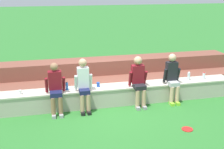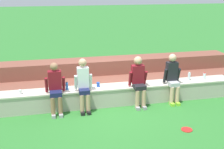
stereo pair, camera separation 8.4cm
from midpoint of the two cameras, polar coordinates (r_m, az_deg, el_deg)
ground_plane at (r=8.14m, az=0.32°, el=-6.46°), size 80.00×80.00×0.00m
stone_seating_wall at (r=8.27m, az=-0.12°, el=-3.94°), size 7.28×0.57×0.54m
brick_bleachers at (r=9.46m, az=-1.97°, el=-0.48°), size 8.84×1.52×0.93m
person_far_left at (r=7.67m, az=-11.40°, el=-2.48°), size 0.53×0.58×1.36m
person_left_of_center at (r=7.71m, az=-5.91°, el=-1.85°), size 0.48×0.56×1.43m
person_center at (r=8.04m, az=4.97°, el=-1.03°), size 0.52×0.59×1.40m
person_right_of_center at (r=8.42m, az=11.56°, el=-0.45°), size 0.49×0.55×1.42m
water_bottle_center_gap at (r=8.97m, az=14.64°, el=-0.30°), size 0.08×0.08×0.25m
water_bottle_mid_left at (r=9.17m, az=17.41°, el=-0.26°), size 0.08×0.08×0.21m
water_bottle_near_left at (r=7.97m, az=-9.18°, el=-2.28°), size 0.07×0.07×0.22m
plastic_cup_left_end at (r=8.11m, az=-3.04°, el=-2.01°), size 0.09×0.09×0.13m
plastic_cup_middle at (r=7.95m, az=-17.98°, el=-3.34°), size 0.08×0.08×0.12m
frisbee at (r=7.18m, az=14.30°, el=-10.42°), size 0.27×0.27×0.02m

